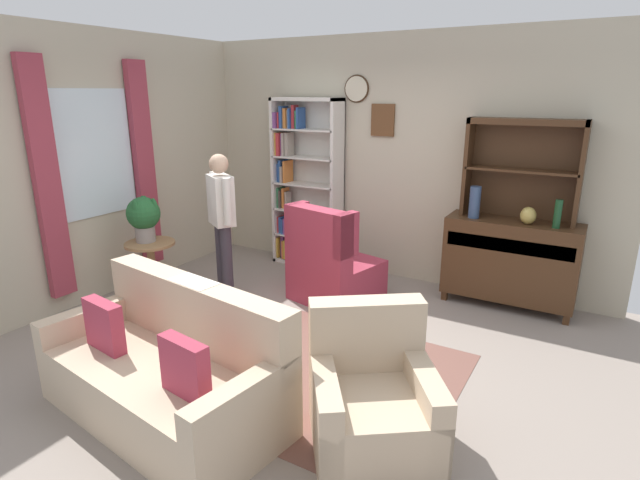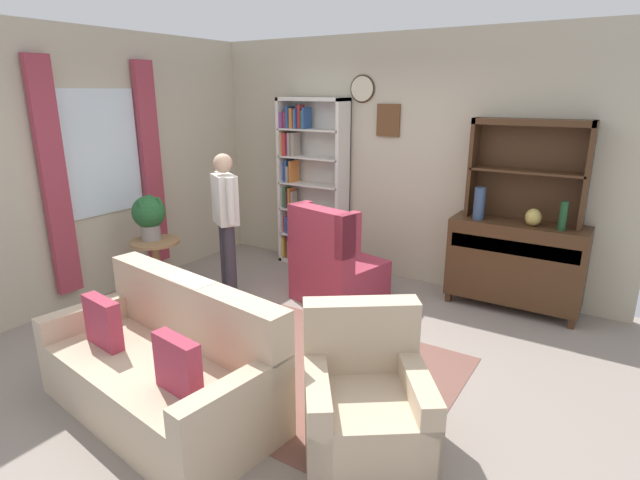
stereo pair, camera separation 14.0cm
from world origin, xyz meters
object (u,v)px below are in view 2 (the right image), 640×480
(armchair_floral, at_px, (365,404))
(person_reading, at_px, (226,215))
(vase_round, at_px, (533,217))
(potted_plant_large, at_px, (149,214))
(sideboard, at_px, (515,262))
(sideboard_hutch, at_px, (529,157))
(vase_tall, at_px, (479,203))
(plant_stand, at_px, (157,262))
(couch_floral, at_px, (164,370))
(bottle_wine, at_px, (563,216))
(bookshelf, at_px, (308,184))
(wingback_chair, at_px, (334,266))

(armchair_floral, relative_size, person_reading, 0.69)
(vase_round, distance_m, potted_plant_large, 3.91)
(sideboard, relative_size, person_reading, 0.83)
(sideboard_hutch, distance_m, vase_tall, 0.64)
(plant_stand, bearing_deg, vase_round, 25.77)
(couch_floral, relative_size, plant_stand, 2.97)
(bottle_wine, distance_m, couch_floral, 3.73)
(sideboard_hutch, distance_m, person_reading, 3.12)
(bookshelf, relative_size, plant_stand, 3.29)
(sideboard, bearing_deg, potted_plant_large, -153.00)
(couch_floral, xyz_separation_m, armchair_floral, (1.35, 0.42, -0.02))
(vase_round, relative_size, person_reading, 0.11)
(vase_round, bearing_deg, armchair_floral, -99.80)
(sideboard_hutch, height_order, potted_plant_large, sideboard_hutch)
(bookshelf, bearing_deg, vase_tall, -4.30)
(sideboard, bearing_deg, plant_stand, -152.46)
(vase_tall, height_order, person_reading, person_reading)
(vase_round, height_order, person_reading, person_reading)
(sideboard_hutch, height_order, vase_round, sideboard_hutch)
(couch_floral, height_order, armchair_floral, couch_floral)
(vase_round, bearing_deg, couch_floral, -120.63)
(vase_round, bearing_deg, vase_tall, -178.51)
(vase_round, bearing_deg, wingback_chair, -157.47)
(sideboard_hutch, relative_size, vase_tall, 3.37)
(bottle_wine, height_order, plant_stand, bottle_wine)
(couch_floral, xyz_separation_m, person_reading, (-1.04, 1.80, 0.59))
(plant_stand, bearing_deg, sideboard, 27.54)
(sideboard, distance_m, person_reading, 3.03)
(sideboard, relative_size, armchair_floral, 1.21)
(potted_plant_large, distance_m, person_reading, 0.81)
(vase_round, bearing_deg, sideboard_hutch, 126.48)
(bottle_wine, relative_size, potted_plant_large, 0.57)
(couch_floral, relative_size, person_reading, 1.22)
(bookshelf, xyz_separation_m, armchair_floral, (2.26, -2.76, -0.75))
(armchair_floral, relative_size, potted_plant_large, 2.23)
(vase_tall, bearing_deg, sideboard_hutch, 25.89)
(sideboard_hutch, xyz_separation_m, wingback_chair, (-1.66, -0.92, -1.18))
(vase_round, height_order, wingback_chair, vase_round)
(sideboard_hutch, relative_size, plant_stand, 1.72)
(couch_floral, distance_m, armchair_floral, 1.41)
(sideboard_hutch, distance_m, bottle_wine, 0.67)
(person_reading, bearing_deg, sideboard, 25.62)
(vase_tall, bearing_deg, sideboard, 11.63)
(vase_tall, relative_size, wingback_chair, 0.31)
(vase_tall, bearing_deg, wingback_chair, -150.14)
(sideboard, xyz_separation_m, potted_plant_large, (-3.40, -1.73, 0.41))
(vase_round, relative_size, wingback_chair, 0.16)
(sideboard_hutch, xyz_separation_m, couch_floral, (-1.67, -3.21, -1.25))
(couch_floral, xyz_separation_m, plant_stand, (-1.67, 1.36, 0.08))
(bottle_wine, bearing_deg, sideboard, 167.11)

